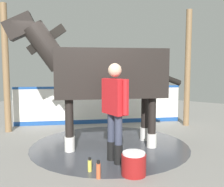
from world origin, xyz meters
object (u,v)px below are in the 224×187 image
object	(u,v)px
wash_bucket	(134,164)
handler	(115,106)
bottle_shampoo	(90,165)
bottle_spray	(98,170)
horse	(104,74)

from	to	relation	value
wash_bucket	handler	bearing A→B (deg)	63.37
bottle_shampoo	bottle_spray	bearing A→B (deg)	-113.38
handler	bottle_shampoo	xyz separation A→B (m)	(-0.57, 0.08, -0.88)
bottle_spray	horse	bearing A→B (deg)	34.71
horse	handler	distance (m)	1.09
wash_bucket	bottle_shampoo	bearing A→B (deg)	115.46
handler	horse	bearing A→B (deg)	69.76
wash_bucket	bottle_shampoo	size ratio (longest dim) A/B	1.66
handler	wash_bucket	bearing A→B (deg)	-95.86
handler	bottle_shampoo	size ratio (longest dim) A/B	7.47
handler	wash_bucket	world-z (taller)	handler
handler	bottle_spray	size ratio (longest dim) A/B	6.15
handler	wash_bucket	size ratio (longest dim) A/B	4.50
wash_bucket	bottle_shampoo	world-z (taller)	wash_bucket
handler	bottle_spray	xyz separation A→B (m)	(-0.69, -0.19, -0.86)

